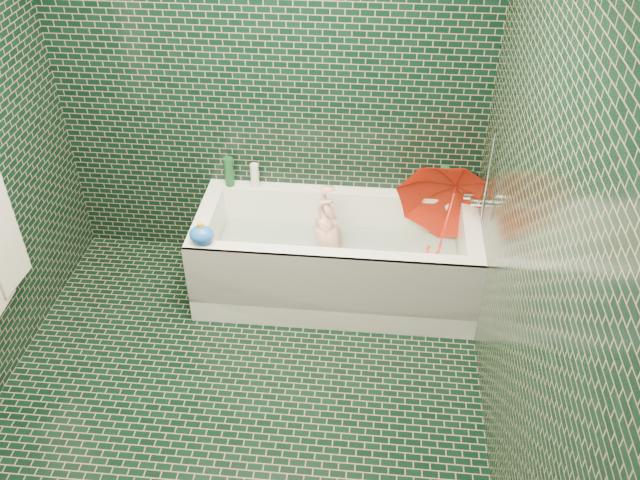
# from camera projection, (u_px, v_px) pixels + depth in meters

# --- Properties ---
(floor) EXTENTS (2.80, 2.80, 0.00)m
(floor) POSITION_uv_depth(u_px,v_px,m) (236.00, 411.00, 3.58)
(floor) COLOR black
(floor) RESTS_ON ground
(wall_back) EXTENTS (2.80, 0.00, 2.80)m
(wall_back) POSITION_uv_depth(u_px,v_px,m) (267.00, 80.00, 3.94)
(wall_back) COLOR black
(wall_back) RESTS_ON floor
(wall_right) EXTENTS (0.00, 2.80, 2.80)m
(wall_right) POSITION_uv_depth(u_px,v_px,m) (530.00, 236.00, 2.73)
(wall_right) COLOR black
(wall_right) RESTS_ON floor
(bathtub) EXTENTS (1.70, 0.75, 0.55)m
(bathtub) POSITION_uv_depth(u_px,v_px,m) (336.00, 265.00, 4.22)
(bathtub) COLOR white
(bathtub) RESTS_ON floor
(bath_mat) EXTENTS (1.35, 0.47, 0.01)m
(bath_mat) POSITION_uv_depth(u_px,v_px,m) (336.00, 270.00, 4.27)
(bath_mat) COLOR green
(bath_mat) RESTS_ON bathtub
(water) EXTENTS (1.48, 0.53, 0.00)m
(water) POSITION_uv_depth(u_px,v_px,m) (336.00, 252.00, 4.18)
(water) COLOR silver
(water) RESTS_ON bathtub
(faucet) EXTENTS (0.18, 0.19, 0.55)m
(faucet) POSITION_uv_depth(u_px,v_px,m) (481.00, 197.00, 3.82)
(faucet) COLOR silver
(faucet) RESTS_ON wall_right
(child) EXTENTS (0.82, 0.34, 0.28)m
(child) POSITION_uv_depth(u_px,v_px,m) (332.00, 248.00, 4.20)
(child) COLOR #E5A58F
(child) RESTS_ON bathtub
(umbrella) EXTENTS (0.89, 0.90, 0.83)m
(umbrella) POSITION_uv_depth(u_px,v_px,m) (448.00, 218.00, 3.96)
(umbrella) COLOR red
(umbrella) RESTS_ON bathtub
(soap_bottle_a) EXTENTS (0.14, 0.14, 0.27)m
(soap_bottle_a) POSITION_uv_depth(u_px,v_px,m) (469.00, 200.00, 4.20)
(soap_bottle_a) COLOR white
(soap_bottle_a) RESTS_ON bathtub
(soap_bottle_b) EXTENTS (0.11, 0.11, 0.19)m
(soap_bottle_b) POSITION_uv_depth(u_px,v_px,m) (462.00, 199.00, 4.21)
(soap_bottle_b) COLOR #3D1E71
(soap_bottle_b) RESTS_ON bathtub
(soap_bottle_c) EXTENTS (0.15, 0.15, 0.16)m
(soap_bottle_c) POSITION_uv_depth(u_px,v_px,m) (468.00, 199.00, 4.21)
(soap_bottle_c) COLOR #134521
(soap_bottle_c) RESTS_ON bathtub
(bottle_right_tall) EXTENTS (0.07, 0.07, 0.21)m
(bottle_right_tall) POSITION_uv_depth(u_px,v_px,m) (443.00, 182.00, 4.17)
(bottle_right_tall) COLOR #134521
(bottle_right_tall) RESTS_ON bathtub
(bottle_right_pump) EXTENTS (0.06, 0.06, 0.18)m
(bottle_right_pump) POSITION_uv_depth(u_px,v_px,m) (471.00, 185.00, 4.17)
(bottle_right_pump) COLOR silver
(bottle_right_pump) RESTS_ON bathtub
(bottle_left_tall) EXTENTS (0.08, 0.08, 0.20)m
(bottle_left_tall) POSITION_uv_depth(u_px,v_px,m) (229.00, 172.00, 4.28)
(bottle_left_tall) COLOR #134521
(bottle_left_tall) RESTS_ON bathtub
(bottle_left_short) EXTENTS (0.07, 0.07, 0.16)m
(bottle_left_short) POSITION_uv_depth(u_px,v_px,m) (255.00, 176.00, 4.27)
(bottle_left_short) COLOR white
(bottle_left_short) RESTS_ON bathtub
(rubber_duck) EXTENTS (0.11, 0.09, 0.08)m
(rubber_duck) POSITION_uv_depth(u_px,v_px,m) (430.00, 189.00, 4.22)
(rubber_duck) COLOR gold
(rubber_duck) RESTS_ON bathtub
(bath_toy) EXTENTS (0.17, 0.15, 0.14)m
(bath_toy) POSITION_uv_depth(u_px,v_px,m) (202.00, 235.00, 3.81)
(bath_toy) COLOR blue
(bath_toy) RESTS_ON bathtub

